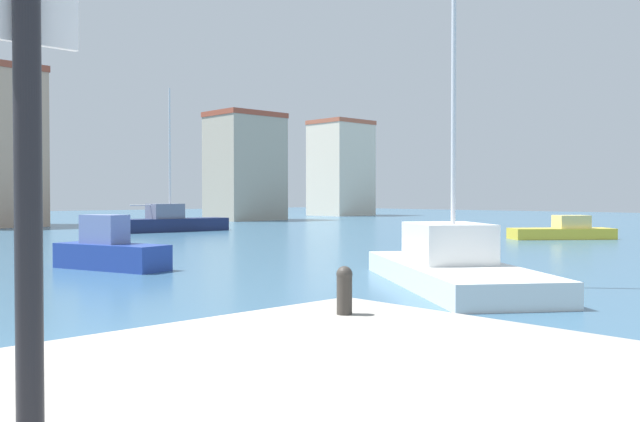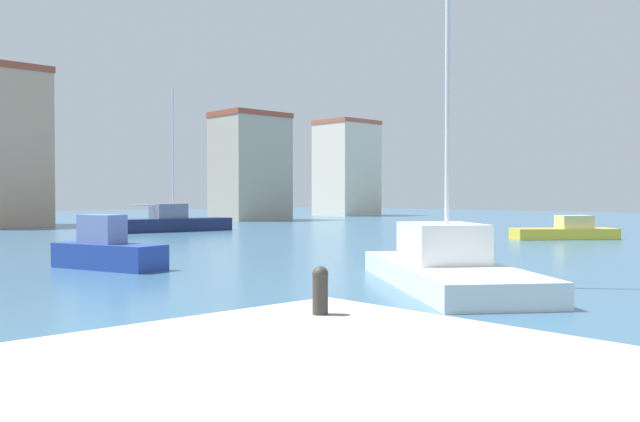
{
  "view_description": "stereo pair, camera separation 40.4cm",
  "coord_description": "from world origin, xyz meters",
  "px_view_note": "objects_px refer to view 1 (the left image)",
  "views": [
    {
      "loc": [
        -4.62,
        -8.2,
        2.35
      ],
      "look_at": [
        16.51,
        13.87,
        1.69
      ],
      "focal_mm": 38.15,
      "sensor_mm": 36.0,
      "label": 1
    },
    {
      "loc": [
        -4.33,
        -8.48,
        2.35
      ],
      "look_at": [
        16.51,
        13.87,
        1.69
      ],
      "focal_mm": 38.15,
      "sensor_mm": 36.0,
      "label": 2
    }
  ],
  "objects_px": {
    "motorboat_yellow_distant_north": "(563,231)",
    "motorboat_blue_behind_lamppost": "(110,251)",
    "sailboat_white_center_channel": "(451,263)",
    "sailboat_navy_far_left": "(169,222)",
    "mooring_bollard": "(344,288)"
  },
  "relations": [
    {
      "from": "motorboat_yellow_distant_north",
      "to": "motorboat_blue_behind_lamppost",
      "type": "bearing_deg",
      "value": 173.59
    },
    {
      "from": "motorboat_blue_behind_lamppost",
      "to": "sailboat_white_center_channel",
      "type": "bearing_deg",
      "value": -65.26
    },
    {
      "from": "sailboat_navy_far_left",
      "to": "motorboat_yellow_distant_north",
      "type": "height_order",
      "value": "sailboat_navy_far_left"
    },
    {
      "from": "motorboat_blue_behind_lamppost",
      "to": "mooring_bollard",
      "type": "bearing_deg",
      "value": -106.32
    },
    {
      "from": "mooring_bollard",
      "to": "motorboat_yellow_distant_north",
      "type": "xyz_separation_m",
      "value": [
        29.56,
        11.92,
        -0.79
      ]
    },
    {
      "from": "motorboat_blue_behind_lamppost",
      "to": "sailboat_white_center_channel",
      "type": "height_order",
      "value": "sailboat_white_center_channel"
    },
    {
      "from": "motorboat_yellow_distant_north",
      "to": "mooring_bollard",
      "type": "bearing_deg",
      "value": -158.03
    },
    {
      "from": "mooring_bollard",
      "to": "sailboat_white_center_channel",
      "type": "bearing_deg",
      "value": 27.99
    },
    {
      "from": "sailboat_navy_far_left",
      "to": "motorboat_blue_behind_lamppost",
      "type": "height_order",
      "value": "sailboat_navy_far_left"
    },
    {
      "from": "sailboat_white_center_channel",
      "to": "motorboat_blue_behind_lamppost",
      "type": "bearing_deg",
      "value": 114.74
    },
    {
      "from": "motorboat_yellow_distant_north",
      "to": "motorboat_blue_behind_lamppost",
      "type": "height_order",
      "value": "motorboat_blue_behind_lamppost"
    },
    {
      "from": "mooring_bollard",
      "to": "sailboat_white_center_channel",
      "type": "xyz_separation_m",
      "value": [
        8.94,
        4.75,
        -0.65
      ]
    },
    {
      "from": "sailboat_navy_far_left",
      "to": "mooring_bollard",
      "type": "bearing_deg",
      "value": -118.1
    },
    {
      "from": "mooring_bollard",
      "to": "sailboat_white_center_channel",
      "type": "distance_m",
      "value": 10.14
    },
    {
      "from": "mooring_bollard",
      "to": "sailboat_white_center_channel",
      "type": "height_order",
      "value": "sailboat_white_center_channel"
    }
  ]
}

